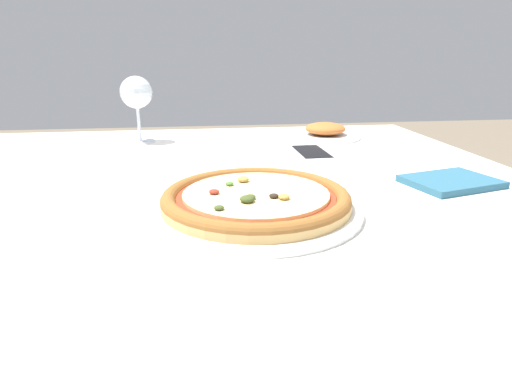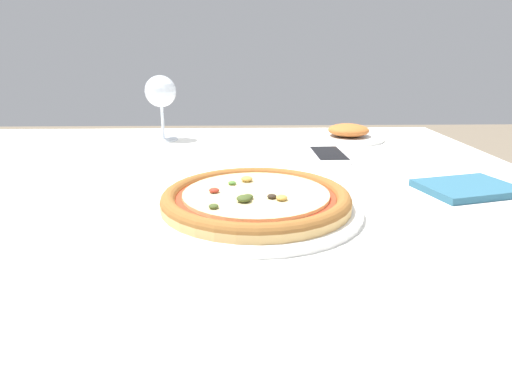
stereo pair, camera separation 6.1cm
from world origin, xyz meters
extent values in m
cube|color=brown|center=(0.00, 0.00, 0.70)|extent=(1.31, 0.98, 0.04)
cube|color=white|center=(0.00, 0.00, 0.72)|extent=(1.41, 1.08, 0.01)
cylinder|color=brown|center=(0.59, 0.43, 0.34)|extent=(0.06, 0.06, 0.68)
cylinder|color=white|center=(0.16, -0.18, 0.73)|extent=(0.31, 0.31, 0.01)
cylinder|color=#E0B26B|center=(0.16, -0.18, 0.74)|extent=(0.27, 0.27, 0.01)
torus|color=#935B28|center=(0.16, -0.18, 0.74)|extent=(0.27, 0.27, 0.02)
cylinder|color=#BC381E|center=(0.16, -0.18, 0.74)|extent=(0.23, 0.23, 0.00)
cylinder|color=beige|center=(0.16, -0.18, 0.75)|extent=(0.21, 0.21, 0.00)
ellipsoid|color=#BC9342|center=(0.15, -0.12, 0.75)|extent=(0.02, 0.02, 0.01)
ellipsoid|color=#425123|center=(0.11, -0.24, 0.75)|extent=(0.01, 0.01, 0.01)
ellipsoid|color=#425123|center=(0.15, -0.21, 0.75)|extent=(0.01, 0.01, 0.01)
ellipsoid|color=#2D2319|center=(0.18, -0.21, 0.75)|extent=(0.01, 0.01, 0.01)
ellipsoid|color=#425123|center=(0.15, -0.22, 0.76)|extent=(0.02, 0.02, 0.01)
ellipsoid|color=#A83323|center=(0.10, -0.18, 0.75)|extent=(0.01, 0.01, 0.01)
ellipsoid|color=#4C7A33|center=(0.13, -0.14, 0.75)|extent=(0.01, 0.01, 0.01)
ellipsoid|color=#BC9342|center=(0.20, -0.22, 0.75)|extent=(0.02, 0.02, 0.01)
cylinder|color=silver|center=(-0.07, 0.36, 0.72)|extent=(0.07, 0.07, 0.00)
cylinder|color=silver|center=(-0.07, 0.36, 0.77)|extent=(0.01, 0.01, 0.09)
sphere|color=silver|center=(-0.07, 0.36, 0.85)|extent=(0.08, 0.08, 0.08)
cube|color=white|center=(0.33, 0.15, 0.73)|extent=(0.07, 0.15, 0.01)
cube|color=black|center=(0.33, 0.15, 0.73)|extent=(0.06, 0.13, 0.00)
cylinder|color=white|center=(0.42, 0.35, 0.73)|extent=(0.18, 0.18, 0.01)
ellipsoid|color=#BC662D|center=(0.42, 0.35, 0.75)|extent=(0.11, 0.11, 0.03)
cube|color=#2D607A|center=(0.52, -0.09, 0.73)|extent=(0.17, 0.14, 0.01)
camera|label=1|loc=(0.09, -0.76, 0.94)|focal=30.00mm
camera|label=2|loc=(0.15, -0.76, 0.94)|focal=30.00mm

